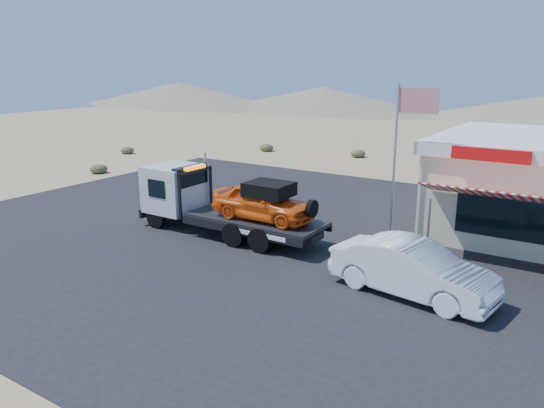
# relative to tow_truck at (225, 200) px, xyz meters

# --- Properties ---
(ground) EXTENTS (120.00, 120.00, 0.00)m
(ground) POSITION_rel_tow_truck_xyz_m (1.19, -1.68, -1.43)
(ground) COLOR #9A7D57
(ground) RESTS_ON ground
(asphalt_lot) EXTENTS (32.00, 24.00, 0.02)m
(asphalt_lot) POSITION_rel_tow_truck_xyz_m (3.19, 1.32, -1.42)
(asphalt_lot) COLOR black
(asphalt_lot) RESTS_ON ground
(tow_truck) EXTENTS (7.92, 2.35, 2.65)m
(tow_truck) POSITION_rel_tow_truck_xyz_m (0.00, 0.00, 0.00)
(tow_truck) COLOR black
(tow_truck) RESTS_ON asphalt_lot
(white_sedan) EXTENTS (5.13, 2.41, 1.63)m
(white_sedan) POSITION_rel_tow_truck_xyz_m (8.26, -1.58, -0.60)
(white_sedan) COLOR silver
(white_sedan) RESTS_ON asphalt_lot
(flagpole) EXTENTS (1.55, 0.10, 6.00)m
(flagpole) POSITION_rel_tow_truck_xyz_m (6.13, 2.82, 2.34)
(flagpole) COLOR #99999E
(flagpole) RESTS_ON asphalt_lot
(desert_scrub) EXTENTS (24.20, 36.86, 0.62)m
(desert_scrub) POSITION_rel_tow_truck_xyz_m (-12.15, 7.27, -1.14)
(desert_scrub) COLOR #3E4525
(desert_scrub) RESTS_ON ground
(distant_hills) EXTENTS (126.00, 48.00, 4.20)m
(distant_hills) POSITION_rel_tow_truck_xyz_m (-8.58, 53.46, 0.46)
(distant_hills) COLOR #726B59
(distant_hills) RESTS_ON ground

